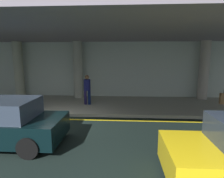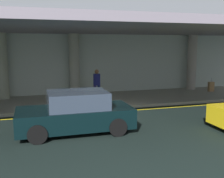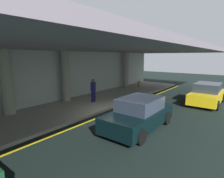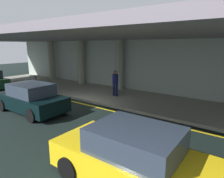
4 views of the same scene
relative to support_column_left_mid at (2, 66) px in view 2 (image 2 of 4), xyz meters
name	(u,v)px [view 2 (image 2 of 4)]	position (x,y,z in m)	size (l,w,h in m)	color
ground_plane	(91,117)	(4.00, -4.70, -1.97)	(60.00, 60.00, 0.00)	black
sidewalk	(79,101)	(4.00, -1.60, -1.90)	(26.00, 4.20, 0.15)	gray
lane_stripe_yellow	(89,113)	(4.00, -4.11, -1.97)	(26.00, 0.14, 0.01)	yellow
support_column_left_mid	(2,66)	(0.00, 0.00, 0.00)	(0.61, 0.61, 3.65)	gray
support_column_center	(74,65)	(4.00, 0.00, 0.00)	(0.61, 0.61, 3.65)	gray
support_column_right_mid	(192,62)	(12.00, 0.00, 0.00)	(0.61, 0.61, 3.65)	#9B9488
ceiling_overhang	(80,29)	(4.00, -2.10, 1.97)	(28.00, 13.20, 0.30)	gray
terminal_back_wall	(73,65)	(4.00, 0.65, -0.07)	(26.00, 0.30, 3.80)	#ACBAAE
car_black	(76,113)	(3.00, -6.67, -1.26)	(4.10, 1.92, 1.50)	black
traveler_with_luggage	(97,83)	(4.93, -1.85, -0.86)	(0.38, 0.38, 1.68)	#1C1741
suitcase_upright_primary	(211,87)	(12.69, -1.27, -1.51)	(0.36, 0.22, 0.90)	olive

